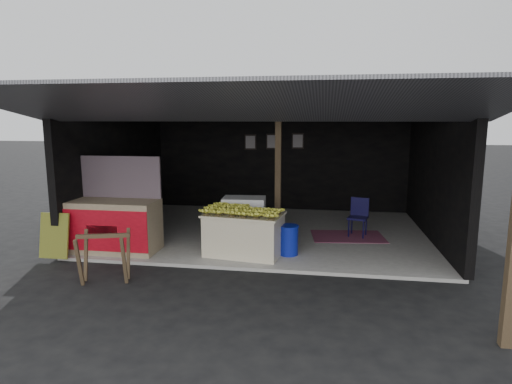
% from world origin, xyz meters
% --- Properties ---
extents(ground, '(80.00, 80.00, 0.00)m').
position_xyz_m(ground, '(0.00, 0.00, 0.00)').
color(ground, black).
rests_on(ground, ground).
extents(concrete_slab, '(7.00, 5.00, 0.06)m').
position_xyz_m(concrete_slab, '(0.00, 2.50, 0.03)').
color(concrete_slab, gray).
rests_on(concrete_slab, ground).
extents(shophouse, '(7.40, 7.29, 3.02)m').
position_xyz_m(shophouse, '(0.00, 2.82, 2.10)').
color(shophouse, black).
rests_on(shophouse, ground).
extents(banana_table, '(1.51, 1.05, 0.77)m').
position_xyz_m(banana_table, '(-0.19, 0.72, 0.45)').
color(banana_table, beige).
rests_on(banana_table, concrete_slab).
extents(banana_pile, '(1.39, 0.94, 0.15)m').
position_xyz_m(banana_pile, '(-0.19, 0.72, 0.91)').
color(banana_pile, yellow).
rests_on(banana_pile, banana_table).
extents(white_crate, '(0.87, 0.63, 0.93)m').
position_xyz_m(white_crate, '(-0.33, 1.48, 0.52)').
color(white_crate, white).
rests_on(white_crate, concrete_slab).
extents(neighbor_stall, '(1.72, 0.78, 1.77)m').
position_xyz_m(neighbor_stall, '(-2.69, 0.56, 0.59)').
color(neighbor_stall, '#998466').
rests_on(neighbor_stall, concrete_slab).
extents(green_signboard, '(0.55, 0.19, 0.81)m').
position_xyz_m(green_signboard, '(-3.51, -0.02, 0.47)').
color(green_signboard, black).
rests_on(green_signboard, concrete_slab).
extents(sawhorse, '(0.87, 0.86, 0.79)m').
position_xyz_m(sawhorse, '(-2.08, -0.87, 0.50)').
color(sawhorse, '#4B3A25').
rests_on(sawhorse, ground).
extents(water_barrel, '(0.35, 0.35, 0.52)m').
position_xyz_m(water_barrel, '(0.62, 0.84, 0.32)').
color(water_barrel, '#0D1B95').
rests_on(water_barrel, concrete_slab).
extents(plastic_chair, '(0.47, 0.47, 0.82)m').
position_xyz_m(plastic_chair, '(1.98, 2.39, 0.54)').
color(plastic_chair, black).
rests_on(plastic_chair, concrete_slab).
extents(magenta_rug, '(1.61, 1.17, 0.01)m').
position_xyz_m(magenta_rug, '(1.76, 2.26, 0.07)').
color(magenta_rug, maroon).
rests_on(magenta_rug, concrete_slab).
extents(picture_frames, '(1.62, 0.04, 0.46)m').
position_xyz_m(picture_frames, '(-0.17, 4.89, 1.93)').
color(picture_frames, black).
rests_on(picture_frames, shophouse).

